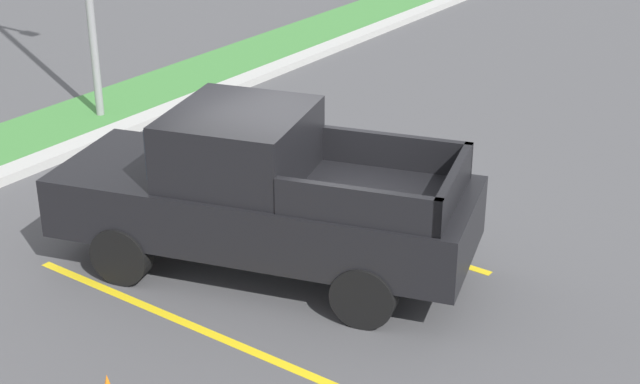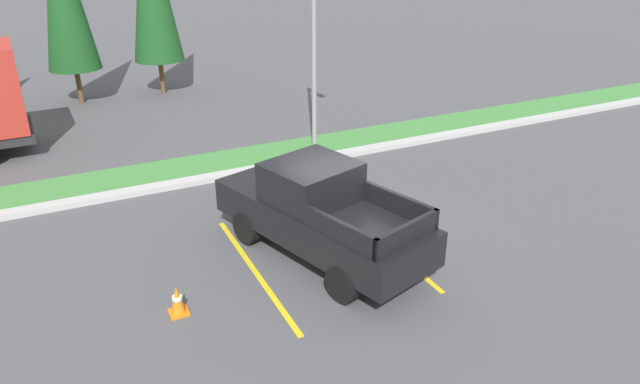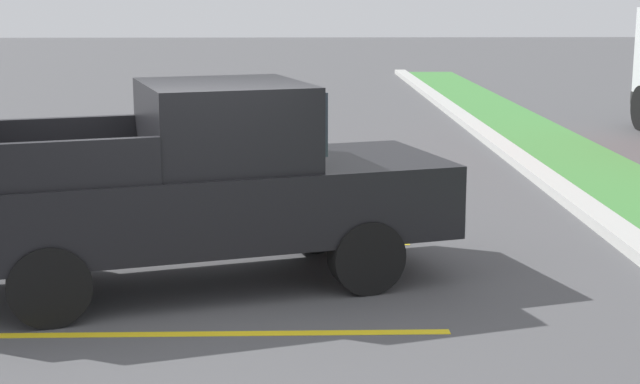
# 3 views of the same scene
# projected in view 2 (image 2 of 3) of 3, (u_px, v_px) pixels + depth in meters

# --- Properties ---
(ground_plane) EXTENTS (120.00, 120.00, 0.00)m
(ground_plane) POSITION_uv_depth(u_px,v_px,m) (350.00, 246.00, 13.27)
(ground_plane) COLOR #4C4C4F
(parking_line_near) EXTENTS (0.12, 4.80, 0.01)m
(parking_line_near) POSITION_uv_depth(u_px,v_px,m) (255.00, 271.00, 12.31)
(parking_line_near) COLOR yellow
(parking_line_near) RESTS_ON ground
(parking_line_far) EXTENTS (0.12, 4.80, 0.01)m
(parking_line_far) POSITION_uv_depth(u_px,v_px,m) (380.00, 239.00, 13.54)
(parking_line_far) COLOR yellow
(parking_line_far) RESTS_ON ground
(curb_strip) EXTENTS (56.00, 0.40, 0.15)m
(curb_strip) POSITION_uv_depth(u_px,v_px,m) (270.00, 167.00, 17.32)
(curb_strip) COLOR #B2B2AD
(curb_strip) RESTS_ON ground
(grass_median) EXTENTS (56.00, 1.80, 0.06)m
(grass_median) POSITION_uv_depth(u_px,v_px,m) (257.00, 156.00, 18.23)
(grass_median) COLOR #42843D
(grass_median) RESTS_ON ground
(pickup_truck_main) EXTENTS (3.34, 5.54, 2.10)m
(pickup_truck_main) POSITION_uv_depth(u_px,v_px,m) (319.00, 212.00, 12.52)
(pickup_truck_main) COLOR black
(pickup_truck_main) RESTS_ON ground
(street_light) EXTENTS (0.24, 1.49, 7.30)m
(street_light) POSITION_uv_depth(u_px,v_px,m) (316.00, 16.00, 16.93)
(street_light) COLOR gray
(street_light) RESTS_ON ground
(traffic_cone) EXTENTS (0.36, 0.36, 0.60)m
(traffic_cone) POSITION_uv_depth(u_px,v_px,m) (177.00, 300.00, 10.87)
(traffic_cone) COLOR orange
(traffic_cone) RESTS_ON ground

